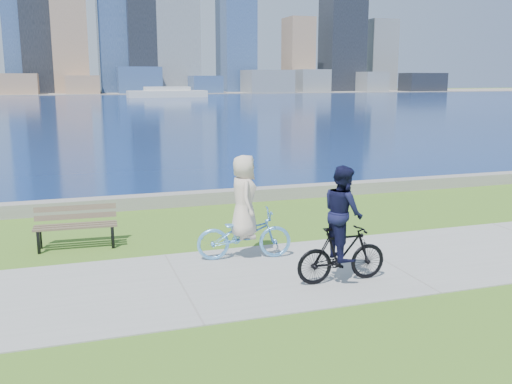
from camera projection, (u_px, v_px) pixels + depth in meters
ground at (181, 285)px, 9.82m from camera, size 320.00×320.00×0.00m
concrete_path at (181, 284)px, 9.82m from camera, size 80.00×3.50×0.02m
seawall at (138, 202)px, 15.56m from camera, size 90.00×0.50×0.35m
bay_water at (80, 104)px, 76.88m from camera, size 320.00×131.00×0.01m
far_shore at (74, 93)px, 130.89m from camera, size 320.00×30.00×0.12m
ferry_far at (167, 93)px, 103.28m from camera, size 14.15×4.04×1.92m
park_bench at (76, 223)px, 11.92m from camera, size 1.69×0.66×0.86m
cyclist_woman at (244, 221)px, 11.08m from camera, size 0.93×1.93×2.05m
cyclist_man at (342, 234)px, 9.77m from camera, size 0.62×1.65×2.05m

